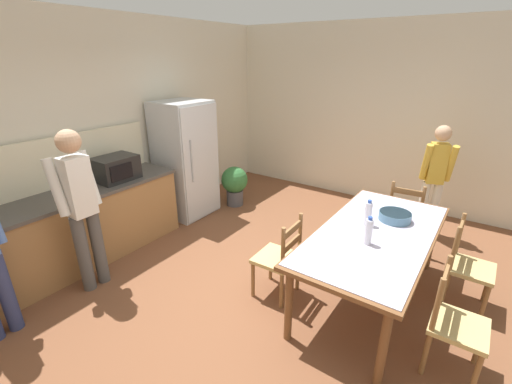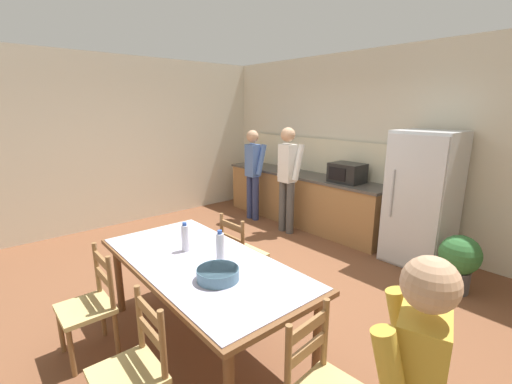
{
  "view_description": "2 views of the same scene",
  "coord_description": "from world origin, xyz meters",
  "px_view_note": "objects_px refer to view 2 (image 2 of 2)",
  "views": [
    {
      "loc": [
        -2.57,
        -1.57,
        2.37
      ],
      "look_at": [
        -0.24,
        0.03,
        1.25
      ],
      "focal_mm": 24.0,
      "sensor_mm": 36.0,
      "label": 1
    },
    {
      "loc": [
        2.83,
        -2.27,
        2.05
      ],
      "look_at": [
        0.26,
        -0.04,
        1.2
      ],
      "focal_mm": 24.0,
      "sensor_mm": 36.0,
      "label": 2
    }
  ],
  "objects_px": {
    "microwave": "(347,173)",
    "person_at_sink": "(253,170)",
    "dining_table": "(201,268)",
    "chair_side_near_left": "(90,306)",
    "serving_bowl": "(218,273)",
    "chair_side_far_left": "(242,254)",
    "bottle_near_centre": "(185,238)",
    "refrigerator": "(422,199)",
    "chair_side_near_right": "(133,372)",
    "bottle_off_centre": "(220,247)",
    "potted_plant": "(459,260)",
    "person_at_counter": "(288,175)"
  },
  "relations": [
    {
      "from": "dining_table",
      "to": "potted_plant",
      "type": "height_order",
      "value": "dining_table"
    },
    {
      "from": "chair_side_near_left",
      "to": "person_at_sink",
      "type": "bearing_deg",
      "value": 119.37
    },
    {
      "from": "serving_bowl",
      "to": "chair_side_far_left",
      "type": "bearing_deg",
      "value": 133.26
    },
    {
      "from": "bottle_off_centre",
      "to": "potted_plant",
      "type": "bearing_deg",
      "value": 67.48
    },
    {
      "from": "chair_side_far_left",
      "to": "microwave",
      "type": "bearing_deg",
      "value": -85.68
    },
    {
      "from": "dining_table",
      "to": "bottle_off_centre",
      "type": "distance_m",
      "value": 0.26
    },
    {
      "from": "bottle_near_centre",
      "to": "serving_bowl",
      "type": "distance_m",
      "value": 0.64
    },
    {
      "from": "bottle_off_centre",
      "to": "person_at_sink",
      "type": "distance_m",
      "value": 3.48
    },
    {
      "from": "bottle_off_centre",
      "to": "person_at_sink",
      "type": "bearing_deg",
      "value": 135.05
    },
    {
      "from": "chair_side_far_left",
      "to": "chair_side_near_right",
      "type": "height_order",
      "value": "same"
    },
    {
      "from": "chair_side_near_left",
      "to": "person_at_counter",
      "type": "bearing_deg",
      "value": 106.65
    },
    {
      "from": "microwave",
      "to": "bottle_off_centre",
      "type": "relative_size",
      "value": 1.85
    },
    {
      "from": "microwave",
      "to": "person_at_sink",
      "type": "bearing_deg",
      "value": -163.31
    },
    {
      "from": "person_at_counter",
      "to": "bottle_off_centre",
      "type": "bearing_deg",
      "value": -147.18
    },
    {
      "from": "serving_bowl",
      "to": "chair_side_near_left",
      "type": "height_order",
      "value": "chair_side_near_left"
    },
    {
      "from": "bottle_near_centre",
      "to": "person_at_counter",
      "type": "relative_size",
      "value": 0.16
    },
    {
      "from": "refrigerator",
      "to": "microwave",
      "type": "xyz_separation_m",
      "value": [
        -1.18,
        0.02,
        0.17
      ]
    },
    {
      "from": "chair_side_near_left",
      "to": "person_at_counter",
      "type": "relative_size",
      "value": 0.52
    },
    {
      "from": "refrigerator",
      "to": "serving_bowl",
      "type": "relative_size",
      "value": 5.51
    },
    {
      "from": "person_at_sink",
      "to": "refrigerator",
      "type": "bearing_deg",
      "value": -80.42
    },
    {
      "from": "bottle_off_centre",
      "to": "chair_side_near_right",
      "type": "height_order",
      "value": "bottle_off_centre"
    },
    {
      "from": "potted_plant",
      "to": "chair_side_far_left",
      "type": "bearing_deg",
      "value": -131.31
    },
    {
      "from": "bottle_off_centre",
      "to": "chair_side_near_right",
      "type": "relative_size",
      "value": 0.3
    },
    {
      "from": "microwave",
      "to": "person_at_sink",
      "type": "relative_size",
      "value": 0.3
    },
    {
      "from": "dining_table",
      "to": "person_at_counter",
      "type": "xyz_separation_m",
      "value": [
        -1.46,
        2.56,
        0.27
      ]
    },
    {
      "from": "potted_plant",
      "to": "bottle_near_centre",
      "type": "bearing_deg",
      "value": -118.23
    },
    {
      "from": "bottle_near_centre",
      "to": "microwave",
      "type": "bearing_deg",
      "value": 97.89
    },
    {
      "from": "serving_bowl",
      "to": "microwave",
      "type": "bearing_deg",
      "value": 108.51
    },
    {
      "from": "chair_side_near_right",
      "to": "chair_side_near_left",
      "type": "bearing_deg",
      "value": -179.44
    },
    {
      "from": "chair_side_near_left",
      "to": "potted_plant",
      "type": "distance_m",
      "value": 3.79
    },
    {
      "from": "dining_table",
      "to": "chair_side_near_left",
      "type": "relative_size",
      "value": 2.33
    },
    {
      "from": "bottle_off_centre",
      "to": "bottle_near_centre",
      "type": "bearing_deg",
      "value": -162.01
    },
    {
      "from": "dining_table",
      "to": "chair_side_far_left",
      "type": "relative_size",
      "value": 2.33
    },
    {
      "from": "chair_side_near_left",
      "to": "person_at_counter",
      "type": "distance_m",
      "value": 3.53
    },
    {
      "from": "dining_table",
      "to": "person_at_sink",
      "type": "relative_size",
      "value": 1.29
    },
    {
      "from": "bottle_off_centre",
      "to": "potted_plant",
      "type": "relative_size",
      "value": 0.4
    },
    {
      "from": "microwave",
      "to": "chair_side_near_right",
      "type": "xyz_separation_m",
      "value": [
        1.15,
        -3.88,
        -0.61
      ]
    },
    {
      "from": "refrigerator",
      "to": "chair_side_near_left",
      "type": "relative_size",
      "value": 1.94
    },
    {
      "from": "refrigerator",
      "to": "potted_plant",
      "type": "distance_m",
      "value": 0.93
    },
    {
      "from": "person_at_counter",
      "to": "chair_side_far_left",
      "type": "bearing_deg",
      "value": -150.33
    },
    {
      "from": "bottle_near_centre",
      "to": "refrigerator",
      "type": "bearing_deg",
      "value": 76.17
    },
    {
      "from": "chair_side_far_left",
      "to": "chair_side_near_left",
      "type": "distance_m",
      "value": 1.59
    },
    {
      "from": "chair_side_near_right",
      "to": "person_at_sink",
      "type": "xyz_separation_m",
      "value": [
        -2.82,
        3.38,
        0.48
      ]
    },
    {
      "from": "refrigerator",
      "to": "person_at_sink",
      "type": "xyz_separation_m",
      "value": [
        -2.84,
        -0.48,
        0.05
      ]
    },
    {
      "from": "serving_bowl",
      "to": "chair_side_far_left",
      "type": "height_order",
      "value": "chair_side_far_left"
    },
    {
      "from": "microwave",
      "to": "person_at_counter",
      "type": "height_order",
      "value": "person_at_counter"
    },
    {
      "from": "person_at_counter",
      "to": "potted_plant",
      "type": "bearing_deg",
      "value": -88.45
    },
    {
      "from": "refrigerator",
      "to": "person_at_sink",
      "type": "bearing_deg",
      "value": -170.42
    },
    {
      "from": "serving_bowl",
      "to": "chair_side_far_left",
      "type": "relative_size",
      "value": 0.35
    },
    {
      "from": "chair_side_far_left",
      "to": "chair_side_near_right",
      "type": "distance_m",
      "value": 1.85
    }
  ]
}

